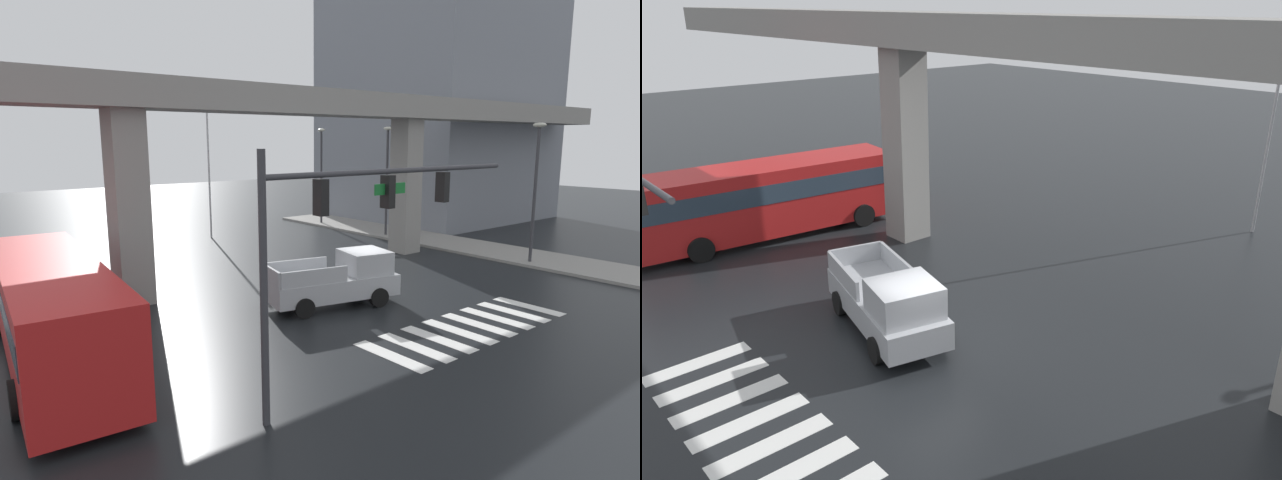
{
  "view_description": "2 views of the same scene",
  "coord_description": "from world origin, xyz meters",
  "views": [
    {
      "loc": [
        -15.01,
        -15.44,
        6.37
      ],
      "look_at": [
        0.23,
        3.34,
        1.84
      ],
      "focal_mm": 29.96,
      "sensor_mm": 36.0,
      "label": 1
    },
    {
      "loc": [
        11.63,
        -9.29,
        9.12
      ],
      "look_at": [
        0.13,
        0.9,
        3.18
      ],
      "focal_mm": 34.91,
      "sensor_mm": 36.0,
      "label": 2
    }
  ],
  "objects": [
    {
      "name": "city_bus",
      "position": [
        -11.74,
        0.72,
        1.72
      ],
      "size": [
        3.54,
        10.99,
        2.99
      ],
      "color": "red",
      "rests_on": "ground"
    },
    {
      "name": "flagpole",
      "position": [
        1.47,
        16.19,
        5.41
      ],
      "size": [
        1.16,
        0.12,
        9.26
      ],
      "color": "silver",
      "rests_on": "ground"
    },
    {
      "name": "elevated_overpass",
      "position": [
        0.0,
        5.03,
        7.5
      ],
      "size": [
        54.57,
        2.25,
        8.74
      ],
      "color": "gray",
      "rests_on": "ground"
    },
    {
      "name": "pickup_truck",
      "position": [
        -1.73,
        -0.24,
        0.99
      ],
      "size": [
        5.4,
        3.02,
        2.08
      ],
      "color": "#A8AAAF",
      "rests_on": "ground"
    },
    {
      "name": "crosswalk_stripes",
      "position": [
        0.0,
        -5.08,
        0.01
      ],
      "size": [
        8.25,
        2.8,
        0.01
      ],
      "color": "silver",
      "rests_on": "ground"
    },
    {
      "name": "ground_plane",
      "position": [
        0.0,
        0.0,
        0.0
      ],
      "size": [
        120.0,
        120.0,
        0.0
      ],
      "primitive_type": "plane",
      "color": "black"
    }
  ]
}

